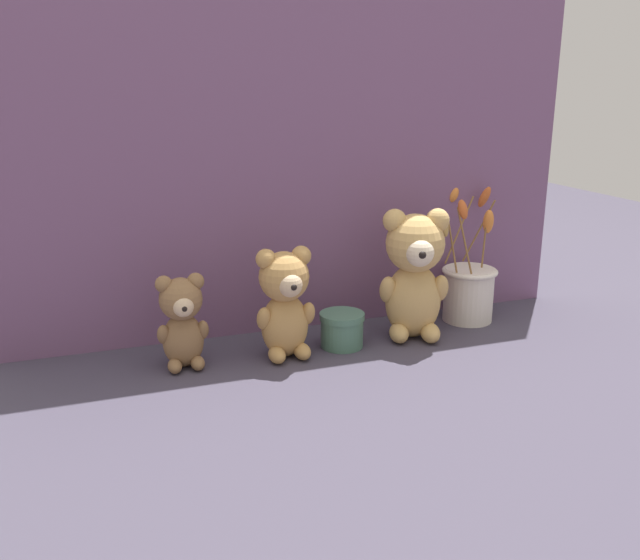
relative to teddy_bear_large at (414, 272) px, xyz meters
The scene contains 7 objects.
ground_plane 0.26m from the teddy_bear_large, behind, with size 4.00×4.00×0.00m, color #3D3847.
backdrop_wall 0.34m from the teddy_bear_large, 145.14° to the left, with size 1.30×0.02×0.74m.
teddy_bear_large is the anchor object (origin of this frame).
teddy_bear_medium 0.30m from the teddy_bear_large, behind, with size 0.12×0.12×0.23m.
teddy_bear_small 0.50m from the teddy_bear_large, behind, with size 0.10×0.10×0.19m.
flower_vase 0.19m from the teddy_bear_large, 18.10° to the left, with size 0.17×0.16×0.31m.
decorative_tin_tall 0.20m from the teddy_bear_large, behind, with size 0.10×0.10×0.07m.
Camera 1 is at (-0.44, -1.23, 0.54)m, focal length 38.00 mm.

